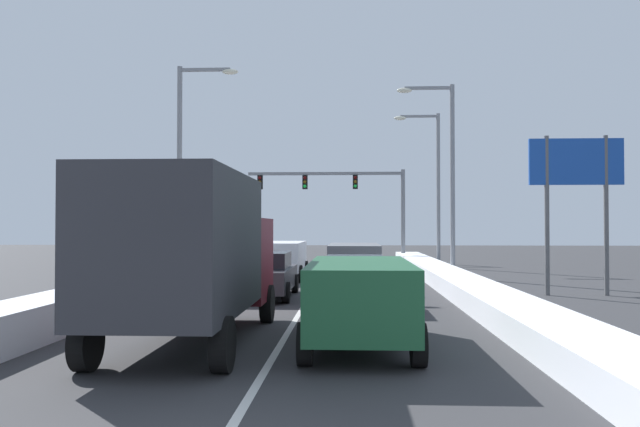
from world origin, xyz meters
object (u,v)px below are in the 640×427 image
object	(u,v)px
sedan_charcoal_center_lane_second	(264,275)
suv_white_center_lane_third	(281,257)
roadside_sign_right	(576,179)
street_lamp_left_mid	(187,154)
box_truck_center_lane_nearest	(192,250)
sedan_black_right_lane_second	(355,281)
street_lamp_right_near	(445,163)
traffic_light_gantry	(348,192)
suv_green_right_lane_nearest	(360,295)
street_lamp_right_mid	(432,176)
suv_gray_right_lane_third	(354,261)

from	to	relation	value
sedan_charcoal_center_lane_second	suv_white_center_lane_third	world-z (taller)	suv_white_center_lane_third
suv_white_center_lane_third	roadside_sign_right	size ratio (longest dim) A/B	0.89
street_lamp_left_mid	box_truck_center_lane_nearest	bearing A→B (deg)	-74.79
sedan_black_right_lane_second	street_lamp_right_near	xyz separation A→B (m)	(4.24, 10.87, 4.53)
sedan_black_right_lane_second	traffic_light_gantry	xyz separation A→B (m)	(-0.33, 24.01, 3.96)
suv_green_right_lane_nearest	street_lamp_right_mid	bearing A→B (deg)	79.43
suv_gray_right_lane_third	street_lamp_right_near	xyz separation A→B (m)	(4.23, 4.42, 4.28)
traffic_light_gantry	street_lamp_right_mid	size ratio (longest dim) A/B	1.18
suv_green_right_lane_nearest	suv_white_center_lane_third	world-z (taller)	same
box_truck_center_lane_nearest	suv_white_center_lane_third	world-z (taller)	box_truck_center_lane_nearest
suv_green_right_lane_nearest	roadside_sign_right	size ratio (longest dim) A/B	0.89
street_lamp_right_near	street_lamp_right_mid	xyz separation A→B (m)	(0.39, 7.52, 0.00)
sedan_charcoal_center_lane_second	street_lamp_right_mid	size ratio (longest dim) A/B	0.50
street_lamp_left_mid	sedan_charcoal_center_lane_second	bearing A→B (deg)	-54.65
sedan_black_right_lane_second	street_lamp_right_mid	bearing A→B (deg)	75.87
suv_gray_right_lane_third	sedan_charcoal_center_lane_second	bearing A→B (deg)	-127.16
suv_green_right_lane_nearest	suv_gray_right_lane_third	xyz separation A→B (m)	(-0.06, 12.49, 0.00)
suv_green_right_lane_nearest	roadside_sign_right	xyz separation A→B (m)	(7.57, 9.66, 3.00)
suv_gray_right_lane_third	street_lamp_right_near	size ratio (longest dim) A/B	0.55
roadside_sign_right	street_lamp_right_mid	bearing A→B (deg)	101.54
sedan_black_right_lane_second	traffic_light_gantry	bearing A→B (deg)	90.80
suv_green_right_lane_nearest	street_lamp_right_near	distance (m)	17.94
sedan_black_right_lane_second	box_truck_center_lane_nearest	xyz separation A→B (m)	(-3.30, -5.90, 1.14)
street_lamp_right_mid	roadside_sign_right	bearing A→B (deg)	-78.46
suv_green_right_lane_nearest	sedan_black_right_lane_second	world-z (taller)	suv_green_right_lane_nearest
street_lamp_right_near	street_lamp_left_mid	bearing A→B (deg)	-167.65
sedan_charcoal_center_lane_second	street_lamp_right_mid	bearing A→B (deg)	64.39
box_truck_center_lane_nearest	suv_green_right_lane_nearest	bearing A→B (deg)	-2.43
sedan_black_right_lane_second	suv_white_center_lane_third	distance (m)	10.22
suv_green_right_lane_nearest	sedan_charcoal_center_lane_second	distance (m)	9.06
traffic_light_gantry	roadside_sign_right	bearing A→B (deg)	-68.64
suv_white_center_lane_third	street_lamp_right_near	world-z (taller)	street_lamp_right_near
suv_green_right_lane_nearest	street_lamp_right_mid	xyz separation A→B (m)	(4.56, 24.44, 4.28)
roadside_sign_right	traffic_light_gantry	bearing A→B (deg)	111.36
suv_green_right_lane_nearest	street_lamp_right_mid	world-z (taller)	street_lamp_right_mid
roadside_sign_right	street_lamp_left_mid	bearing A→B (deg)	162.24
sedan_black_right_lane_second	roadside_sign_right	size ratio (longest dim) A/B	0.82
suv_green_right_lane_nearest	sedan_black_right_lane_second	bearing A→B (deg)	90.67
suv_white_center_lane_third	sedan_black_right_lane_second	bearing A→B (deg)	-71.52
sedan_black_right_lane_second	suv_gray_right_lane_third	bearing A→B (deg)	89.89
street_lamp_right_mid	street_lamp_left_mid	xyz separation A→B (m)	(-11.81, -10.02, 0.18)
street_lamp_right_mid	sedan_charcoal_center_lane_second	bearing A→B (deg)	-115.61
sedan_charcoal_center_lane_second	street_lamp_right_near	size ratio (longest dim) A/B	0.50
suv_green_right_lane_nearest	box_truck_center_lane_nearest	xyz separation A→B (m)	(-3.37, 0.14, 0.88)
sedan_charcoal_center_lane_second	suv_green_right_lane_nearest	bearing A→B (deg)	-70.17
street_lamp_right_mid	roadside_sign_right	world-z (taller)	street_lamp_right_mid
sedan_charcoal_center_lane_second	street_lamp_right_near	xyz separation A→B (m)	(7.25, 8.40, 4.53)
suv_gray_right_lane_third	suv_white_center_lane_third	xyz separation A→B (m)	(-3.25, 3.25, 0.00)
sedan_charcoal_center_lane_second	suv_white_center_lane_third	distance (m)	7.23
street_lamp_right_mid	roadside_sign_right	xyz separation A→B (m)	(3.01, -14.77, -1.28)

